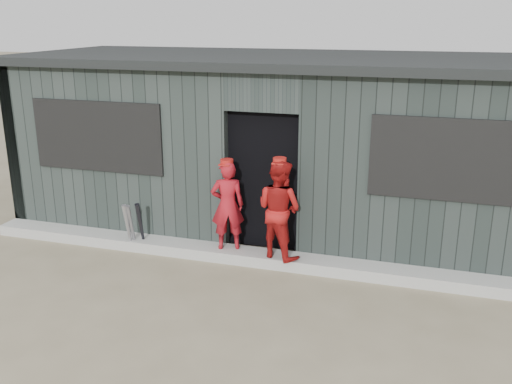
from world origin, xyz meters
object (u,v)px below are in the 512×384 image
(player_red_left, at_px, (228,205))
(dugout, at_px, (288,143))
(bat_left, at_px, (128,228))
(bat_mid, at_px, (132,227))
(bat_right, at_px, (141,226))
(player_grey_back, at_px, (306,202))
(player_red_right, at_px, (279,209))

(player_red_left, bearing_deg, dugout, -124.85)
(bat_left, bearing_deg, player_red_left, 7.91)
(player_red_left, bearing_deg, bat_mid, -14.52)
(player_red_left, bearing_deg, bat_left, -12.88)
(bat_mid, relative_size, bat_right, 0.96)
(bat_mid, bearing_deg, bat_left, -125.27)
(bat_right, bearing_deg, player_grey_back, 18.09)
(bat_right, bearing_deg, bat_left, -150.06)
(bat_right, xyz_separation_m, player_red_left, (1.25, 0.11, 0.40))
(bat_left, relative_size, bat_right, 0.98)
(bat_mid, relative_size, dugout, 0.08)
(bat_mid, bearing_deg, player_red_left, 6.27)
(player_red_left, relative_size, player_red_right, 0.93)
(player_red_right, height_order, dugout, dugout)
(player_red_left, xyz_separation_m, dugout, (0.41, 1.65, 0.53))
(player_red_right, relative_size, player_grey_back, 0.92)
(player_red_left, relative_size, dugout, 0.15)
(bat_right, bearing_deg, bat_mid, -160.15)
(player_red_right, bearing_deg, dugout, -55.68)
(bat_right, xyz_separation_m, player_red_right, (1.98, 0.05, 0.44))
(bat_right, bearing_deg, player_red_right, 1.36)
(bat_left, xyz_separation_m, player_red_right, (2.13, 0.14, 0.44))
(bat_mid, relative_size, player_grey_back, 0.50)
(dugout, bearing_deg, player_red_left, -104.05)
(bat_mid, distance_m, player_grey_back, 2.47)
(bat_right, distance_m, player_red_left, 1.32)
(player_grey_back, bearing_deg, bat_left, 35.36)
(bat_right, relative_size, player_grey_back, 0.52)
(player_red_right, bearing_deg, bat_mid, 26.44)
(bat_left, bearing_deg, player_red_right, 3.64)
(player_red_left, bearing_deg, player_red_right, 154.48)
(bat_left, distance_m, bat_mid, 0.05)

